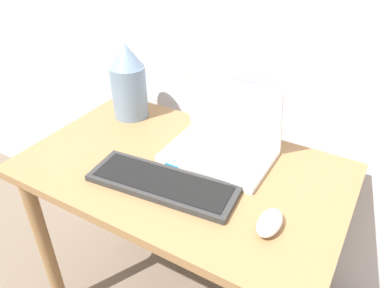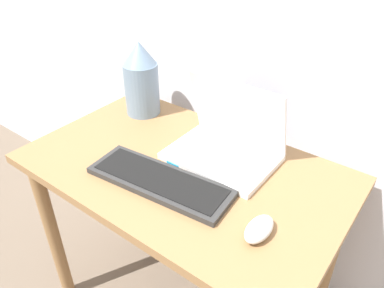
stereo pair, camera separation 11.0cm
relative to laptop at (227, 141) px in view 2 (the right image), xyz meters
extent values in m
cube|color=olive|center=(-0.08, -0.13, -0.07)|extent=(1.01, 0.62, 0.03)
cylinder|color=olive|center=(-0.53, -0.38, -0.44)|extent=(0.05, 0.05, 0.71)
cylinder|color=olive|center=(-0.53, 0.12, -0.44)|extent=(0.05, 0.05, 0.71)
cylinder|color=olive|center=(0.37, 0.12, -0.44)|extent=(0.05, 0.05, 0.71)
cube|color=white|center=(0.00, -0.03, -0.04)|extent=(0.33, 0.24, 0.02)
cube|color=silver|center=(0.00, -0.04, -0.03)|extent=(0.27, 0.13, 0.00)
cube|color=white|center=(0.00, 0.05, 0.08)|extent=(0.33, 0.08, 0.23)
cube|color=#0F1938|center=(0.00, 0.06, 0.08)|extent=(0.29, 0.06, 0.20)
cube|color=#2D2D2D|center=(-0.08, -0.24, -0.05)|extent=(0.46, 0.19, 0.02)
cube|color=black|center=(-0.08, -0.24, -0.04)|extent=(0.42, 0.16, 0.00)
ellipsoid|color=silver|center=(0.25, -0.24, -0.03)|extent=(0.06, 0.11, 0.04)
cylinder|color=slate|center=(-0.42, 0.06, 0.05)|extent=(0.13, 0.13, 0.20)
cone|color=slate|center=(-0.42, 0.06, 0.19)|extent=(0.12, 0.12, 0.09)
cube|color=#1E7FB7|center=(-0.10, -0.12, -0.05)|extent=(0.05, 0.07, 0.01)
camera|label=1|loc=(0.43, -0.93, 0.65)|focal=35.00mm
camera|label=2|loc=(0.52, -0.87, 0.65)|focal=35.00mm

